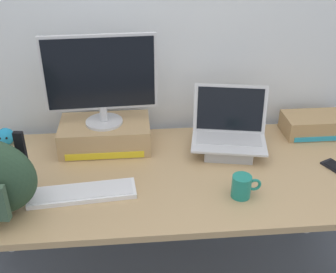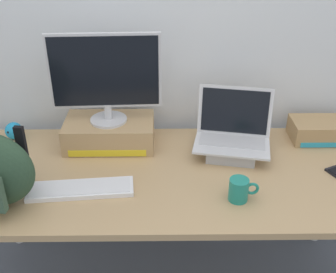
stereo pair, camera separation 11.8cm
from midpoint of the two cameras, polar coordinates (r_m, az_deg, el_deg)
name	(u,v)px [view 1 (the left image)]	position (r m, az deg, el deg)	size (l,w,h in m)	color
back_wall	(159,13)	(2.10, -2.95, 16.36)	(7.00, 0.10, 2.60)	silver
desk	(168,183)	(1.90, -1.79, -6.41)	(1.88, 0.80, 0.72)	tan
toner_box_yellow	(105,135)	(2.06, -10.15, 0.24)	(0.43, 0.26, 0.13)	tan
desktop_monitor	(101,79)	(1.93, -10.90, 7.71)	(0.51, 0.18, 0.43)	silver
open_laptop	(229,139)	(2.00, 6.56, -0.42)	(0.38, 0.30, 0.30)	#ADADB2
external_keyboard	(82,193)	(1.77, -13.44, -7.52)	(0.44, 0.16, 0.02)	white
coffee_mug	(242,186)	(1.71, 8.08, -6.76)	(0.12, 0.08, 0.10)	#1E7F70
plush_toy	(6,137)	(2.22, -22.63, -0.04)	(0.09, 0.09, 0.09)	#2393CC
toner_box_cyan	(315,125)	(2.25, 17.92, 1.52)	(0.32, 0.18, 0.10)	#A88456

